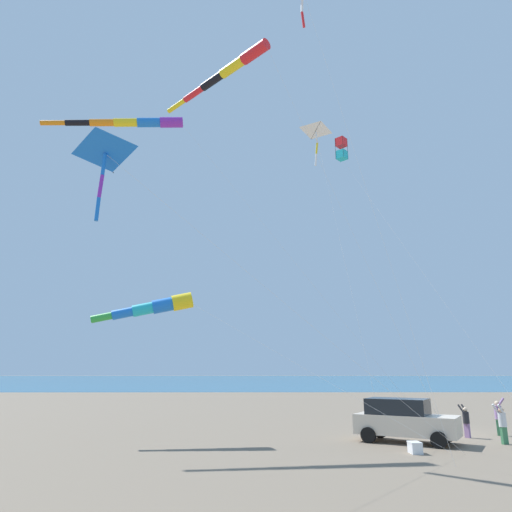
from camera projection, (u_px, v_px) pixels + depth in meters
ground_plane at (437, 433)px, 23.18m from camera, size 600.00×600.00×0.00m
ocean_water_strip at (274, 379)px, 183.18m from camera, size 240.00×600.00×0.01m
parked_car at (404, 420)px, 20.24m from camera, size 3.82×4.63×1.85m
cooler_box at (415, 448)px, 17.44m from camera, size 0.62×0.42×0.42m
person_child_green_jacket at (502, 422)px, 19.77m from camera, size 0.48×0.57×1.66m
person_child_grey_jacket at (466, 419)px, 21.67m from camera, size 0.54×0.49×1.50m
person_bystander_far at (499, 415)px, 22.36m from camera, size 0.56×0.63×1.78m
kite_box_striped_overhead at (342, 149)px, 33.88m from camera, size 9.73×6.82×19.90m
kite_delta_purple_drifting at (316, 131)px, 28.87m from camera, size 5.32×2.84×18.16m
kite_delta_long_streamer_right at (106, 153)px, 15.61m from camera, size 4.82×14.09×10.84m
kite_windsock_magenta_far_left at (133, 123)px, 26.32m from camera, size 3.04×20.19×17.58m
kite_windsock_red_high_left at (227, 71)px, 22.43m from camera, size 5.34×13.11×17.75m
kite_windsock_white_trailing at (157, 307)px, 22.32m from camera, size 4.34×15.34×6.87m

